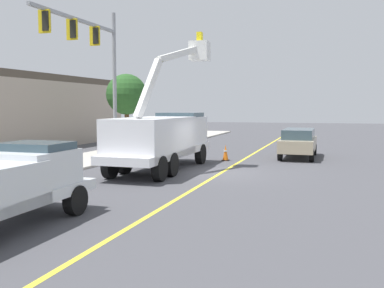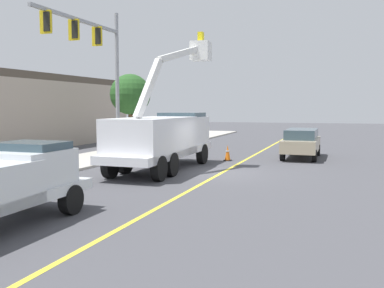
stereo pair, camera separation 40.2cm
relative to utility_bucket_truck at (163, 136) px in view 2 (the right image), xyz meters
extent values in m
plane|color=#47474C|center=(-0.37, -2.89, -1.60)|extent=(120.00, 120.00, 0.00)
cube|color=#B2ADA3|center=(0.19, 5.34, -1.54)|extent=(60.11, 7.66, 0.12)
cube|color=yellow|center=(-0.37, -2.89, -1.60)|extent=(49.90, 3.55, 0.01)
cube|color=white|center=(-0.20, 0.04, -0.70)|extent=(8.35, 3.05, 0.36)
cube|color=white|center=(2.42, -0.13, 0.07)|extent=(2.78, 2.52, 1.60)
cube|color=#384C56|center=(2.62, -0.15, 0.77)|extent=(1.94, 2.22, 0.64)
cube|color=white|center=(-1.18, 0.11, 0.02)|extent=(5.41, 2.85, 1.80)
cube|color=white|center=(-2.04, -0.07, 2.21)|extent=(1.57, 0.92, 2.62)
cube|color=white|center=(-0.12, -0.95, 3.85)|extent=(2.80, 1.48, 1.06)
cube|color=white|center=(1.19, -1.54, 4.10)|extent=(0.90, 0.90, 0.90)
cube|color=yellow|center=(1.19, -1.54, 4.70)|extent=(0.36, 0.24, 0.60)
cylinder|color=black|center=(2.74, 0.97, -1.08)|extent=(1.06, 0.41, 1.04)
cylinder|color=black|center=(2.59, -1.27, -1.08)|extent=(1.06, 0.41, 1.04)
cylinder|color=black|center=(-1.59, 1.27, -1.08)|extent=(1.06, 0.41, 1.04)
cylinder|color=black|center=(-1.74, -0.98, -1.08)|extent=(1.06, 0.41, 1.04)
cylinder|color=black|center=(-2.90, 1.36, -1.08)|extent=(1.06, 0.41, 1.04)
cylinder|color=black|center=(-3.05, -0.89, -1.08)|extent=(1.06, 0.41, 1.04)
cube|color=silver|center=(-9.33, 0.67, -0.30)|extent=(2.14, 2.06, 1.10)
cube|color=#384C56|center=(-9.13, 0.65, 0.18)|extent=(1.46, 1.85, 0.56)
cylinder|color=black|center=(-8.65, 1.57, -1.18)|extent=(0.86, 0.36, 0.84)
cylinder|color=black|center=(-8.78, -0.32, -1.18)|extent=(0.86, 0.36, 0.84)
cube|color=tan|center=(6.54, -6.25, -0.81)|extent=(4.92, 2.22, 0.70)
cube|color=#384C56|center=(6.69, -6.26, -0.21)|extent=(3.56, 1.90, 0.60)
cylinder|color=black|center=(4.85, -6.99, -1.26)|extent=(0.69, 0.29, 0.68)
cylinder|color=black|center=(4.97, -5.29, -1.26)|extent=(0.69, 0.29, 0.68)
cylinder|color=black|center=(8.11, -7.21, -1.26)|extent=(0.69, 0.29, 0.68)
cylinder|color=black|center=(8.23, -5.51, -1.26)|extent=(0.69, 0.29, 0.68)
cube|color=black|center=(4.18, -2.33, -1.58)|extent=(0.40, 0.40, 0.04)
cone|color=orange|center=(4.18, -2.33, -1.14)|extent=(0.32, 0.32, 0.85)
cylinder|color=white|center=(4.18, -2.33, -1.05)|extent=(0.20, 0.20, 0.08)
cylinder|color=gray|center=(3.74, 4.10, 2.56)|extent=(0.22, 0.22, 8.32)
cube|color=gray|center=(0.09, 4.34, 5.66)|extent=(7.31, 0.66, 0.16)
cube|color=gold|center=(1.65, 4.24, 5.11)|extent=(0.16, 0.57, 1.00)
cube|color=black|center=(1.65, 4.14, 5.11)|extent=(0.22, 0.33, 0.84)
cube|color=gold|center=(-0.43, 4.38, 5.11)|extent=(0.16, 0.57, 1.00)
cube|color=black|center=(-0.44, 4.28, 5.11)|extent=(0.22, 0.33, 0.84)
cube|color=gold|center=(-2.52, 4.52, 5.11)|extent=(0.16, 0.57, 1.00)
cube|color=black|center=(-2.52, 4.42, 5.11)|extent=(0.22, 0.33, 0.84)
cylinder|color=brown|center=(8.82, 5.50, -0.17)|extent=(0.32, 0.32, 2.85)
sphere|color=#285623|center=(8.82, 5.50, 2.25)|extent=(2.85, 2.85, 2.85)
camera|label=1|loc=(-19.57, -6.43, 1.46)|focal=40.57mm
camera|label=2|loc=(-19.47, -6.82, 1.46)|focal=40.57mm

